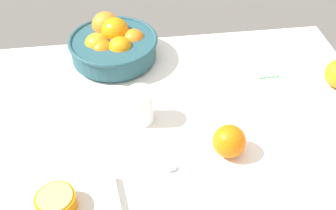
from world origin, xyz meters
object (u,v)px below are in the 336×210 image
(orange_half_0, at_px, (56,202))
(juice_glass, at_px, (141,108))
(orange_half_1, at_px, (56,202))
(fruit_bowl, at_px, (113,44))
(loose_orange_1, at_px, (229,141))
(spoon, at_px, (151,170))

(orange_half_0, bearing_deg, juice_glass, 53.02)
(orange_half_0, relative_size, orange_half_1, 1.13)
(fruit_bowl, bearing_deg, juice_glass, -78.00)
(loose_orange_1, height_order, spoon, loose_orange_1)
(orange_half_1, distance_m, loose_orange_1, 0.41)
(juice_glass, bearing_deg, orange_half_0, -126.98)
(juice_glass, xyz_separation_m, spoon, (0.01, -0.18, -0.04))
(orange_half_0, distance_m, spoon, 0.22)
(fruit_bowl, xyz_separation_m, loose_orange_1, (0.26, -0.43, -0.01))
(fruit_bowl, height_order, orange_half_1, fruit_bowl)
(orange_half_1, bearing_deg, fruit_bowl, 76.15)
(orange_half_1, xyz_separation_m, spoon, (0.20, 0.09, -0.04))
(orange_half_1, relative_size, spoon, 0.41)
(juice_glass, height_order, orange_half_1, juice_glass)
(fruit_bowl, xyz_separation_m, orange_half_1, (-0.14, -0.55, -0.01))
(orange_half_0, height_order, spoon, orange_half_0)
(loose_orange_1, relative_size, spoon, 0.45)
(orange_half_0, xyz_separation_m, orange_half_1, (0.00, 0.00, -0.00))
(fruit_bowl, distance_m, juice_glass, 0.29)
(juice_glass, bearing_deg, fruit_bowl, 102.00)
(orange_half_1, xyz_separation_m, loose_orange_1, (0.39, 0.12, 0.00))
(fruit_bowl, xyz_separation_m, juice_glass, (0.06, -0.29, -0.01))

